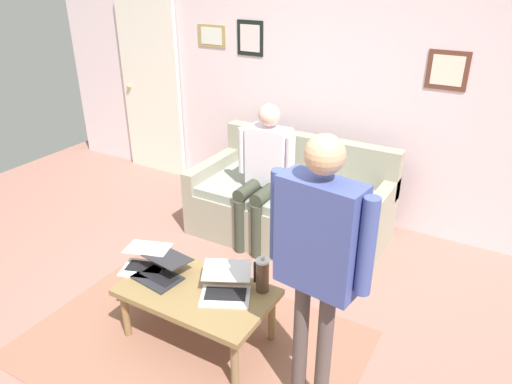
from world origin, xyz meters
TOP-DOWN VIEW (x-y plane):
  - ground_plane at (0.00, 0.00)m, footprint 7.68×7.68m
  - area_rug at (0.01, 0.17)m, footprint 2.18×1.56m
  - back_wall at (0.00, -2.20)m, footprint 7.04×0.11m
  - interior_door at (2.24, -2.11)m, footprint 0.82×0.09m
  - couch at (0.10, -1.52)m, footprint 1.76×0.94m
  - coffee_table at (0.01, 0.07)m, footprint 1.01×0.59m
  - laptop_left at (-0.17, -0.00)m, footprint 0.44×0.46m
  - laptop_center at (0.31, 0.07)m, footprint 0.35×0.36m
  - laptop_right at (0.48, 0.04)m, footprint 0.39×0.40m
  - french_press at (-0.36, -0.14)m, footprint 0.11×0.09m
  - person_standing at (-0.87, 0.19)m, footprint 0.59×0.24m
  - person_seated at (0.26, -1.29)m, footprint 0.55×0.51m

SIDE VIEW (x-z plane):
  - ground_plane at x=0.00m, z-range 0.00..0.00m
  - area_rug at x=0.01m, z-range 0.00..0.01m
  - couch at x=0.10m, z-range -0.14..0.74m
  - coffee_table at x=0.01m, z-range 0.15..0.56m
  - laptop_right at x=0.48m, z-range 0.38..0.51m
  - laptop_center at x=0.31m, z-range 0.38..0.51m
  - laptop_left at x=-0.17m, z-range 0.38..0.52m
  - french_press at x=-0.36m, z-range 0.39..0.66m
  - person_seated at x=0.26m, z-range 0.09..1.37m
  - interior_door at x=2.24m, z-range 0.00..2.05m
  - person_standing at x=-0.87m, z-range 0.23..1.90m
  - back_wall at x=0.00m, z-range 0.00..2.70m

